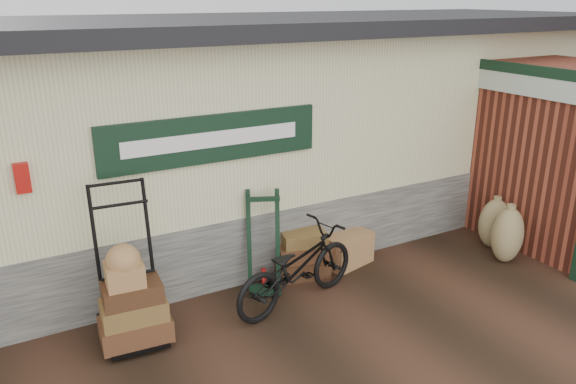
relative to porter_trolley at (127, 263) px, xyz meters
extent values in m
plane|color=black|center=(1.48, -0.53, -0.87)|extent=(80.00, 80.00, 0.00)
cube|color=#4C4C47|center=(1.48, 2.22, -0.42)|extent=(14.00, 3.54, 0.90)
cube|color=beige|center=(1.48, 2.22, 1.08)|extent=(14.00, 3.50, 2.10)
cube|color=black|center=(1.48, 2.07, 2.23)|extent=(14.40, 4.10, 0.20)
cube|color=black|center=(1.18, 0.44, 1.08)|extent=(2.60, 0.06, 0.55)
cube|color=white|center=(1.18, 0.41, 1.08)|extent=(2.10, 0.01, 0.18)
cube|color=#A9100C|center=(-0.82, 0.44, 0.93)|extent=(0.14, 0.10, 0.30)
cube|color=maroon|center=(6.18, 0.67, 0.43)|extent=(1.60, 4.50, 2.60)
cube|color=#194C2D|center=(5.36, -0.33, 1.48)|extent=(0.04, 2.40, 0.28)
cube|color=black|center=(5.36, -0.33, 1.68)|extent=(0.05, 2.50, 0.14)
cube|color=olive|center=(3.00, 0.32, -0.65)|extent=(0.76, 0.59, 0.44)
imported|color=black|center=(1.88, -0.26, -0.34)|extent=(1.04, 1.90, 1.05)
ellipsoid|color=olive|center=(5.17, -0.28, -0.50)|extent=(0.57, 0.53, 0.73)
ellipsoid|color=olive|center=(4.96, -0.69, -0.47)|extent=(0.60, 0.56, 0.79)
camera|label=1|loc=(-1.08, -5.37, 2.61)|focal=35.00mm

